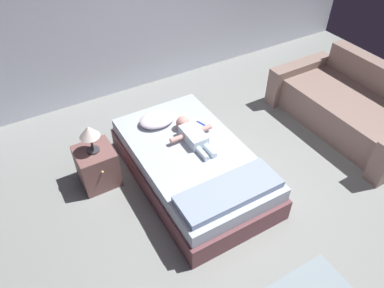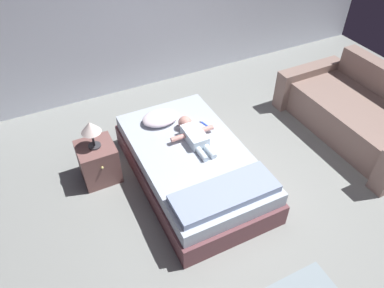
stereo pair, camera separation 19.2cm
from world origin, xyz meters
TOP-DOWN VIEW (x-y plane):
  - ground_plane at (0.00, 0.00)m, footprint 8.00×8.00m
  - bed at (-0.27, 0.83)m, footprint 1.15×1.98m
  - pillow at (-0.38, 1.46)m, footprint 0.43×0.32m
  - baby at (-0.17, 1.02)m, footprint 0.52×0.68m
  - toothbrush at (0.06, 1.18)m, footprint 0.05×0.15m
  - couch at (2.05, 0.65)m, footprint 1.13×1.97m
  - nightstand at (-1.19, 1.33)m, footprint 0.40×0.43m
  - lamp at (-1.19, 1.33)m, footprint 0.21×0.21m
  - blanket at (-0.27, 0.13)m, footprint 1.03×0.39m

SIDE VIEW (x-z plane):
  - ground_plane at x=0.00m, z-range 0.00..0.00m
  - bed at x=-0.27m, z-range 0.00..0.42m
  - nightstand at x=-1.19m, z-range 0.00..0.46m
  - couch at x=2.05m, z-range -0.12..0.66m
  - toothbrush at x=0.06m, z-range 0.42..0.45m
  - blanket at x=-0.27m, z-range 0.43..0.50m
  - pillow at x=-0.38m, z-range 0.43..0.54m
  - baby at x=-0.17m, z-range 0.41..0.57m
  - lamp at x=-1.19m, z-range 0.55..0.87m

